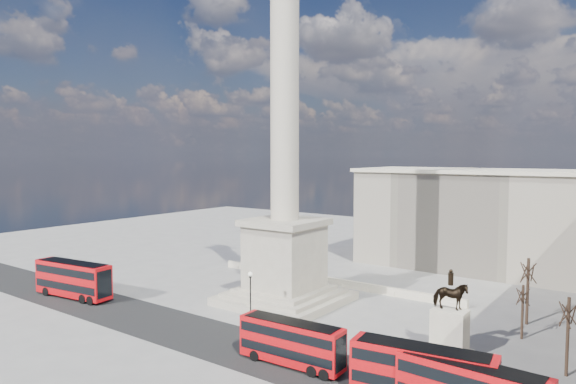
# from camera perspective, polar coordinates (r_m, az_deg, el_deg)

# --- Properties ---
(ground) EXTENTS (180.00, 180.00, 0.00)m
(ground) POSITION_cam_1_polar(r_m,az_deg,el_deg) (63.97, -3.11, -13.13)
(ground) COLOR gray
(ground) RESTS_ON ground
(asphalt_road) EXTENTS (120.00, 9.00, 0.01)m
(asphalt_road) POSITION_cam_1_polar(r_m,az_deg,el_deg) (53.72, -5.89, -16.58)
(asphalt_road) COLOR #262626
(asphalt_road) RESTS_ON ground
(nelsons_column) EXTENTS (14.00, 14.00, 49.85)m
(nelsons_column) POSITION_cam_1_polar(r_m,az_deg,el_deg) (65.29, -0.37, -1.18)
(nelsons_column) COLOR #AFA692
(nelsons_column) RESTS_ON ground
(balustrade_wall) EXTENTS (40.00, 0.60, 1.10)m
(balustrade_wall) POSITION_cam_1_polar(r_m,az_deg,el_deg) (76.38, 4.65, -9.82)
(balustrade_wall) COLOR beige
(balustrade_wall) RESTS_ON ground
(building_northeast) EXTENTS (51.00, 17.00, 16.60)m
(building_northeast) POSITION_cam_1_polar(r_m,az_deg,el_deg) (89.76, 23.99, -3.02)
(building_northeast) COLOR beige
(building_northeast) RESTS_ON ground
(red_bus_a) EXTENTS (12.17, 4.15, 4.84)m
(red_bus_a) POSITION_cam_1_polar(r_m,az_deg,el_deg) (74.60, -22.72, -8.91)
(red_bus_a) COLOR red
(red_bus_a) RESTS_ON ground
(red_bus_b) EXTENTS (10.18, 2.80, 4.09)m
(red_bus_b) POSITION_cam_1_polar(r_m,az_deg,el_deg) (48.11, 0.43, -16.37)
(red_bus_b) COLOR red
(red_bus_b) RESTS_ON ground
(red_bus_d) EXTENTS (11.17, 3.97, 4.43)m
(red_bus_d) POSITION_cam_1_polar(r_m,az_deg,el_deg) (42.80, 14.78, -18.95)
(red_bus_d) COLOR red
(red_bus_d) RESTS_ON ground
(victorian_lamp) EXTENTS (0.50, 0.50, 5.78)m
(victorian_lamp) POSITION_cam_1_polar(r_m,az_deg,el_deg) (59.34, -4.20, -11.09)
(victorian_lamp) COLOR black
(victorian_lamp) RESTS_ON ground
(equestrian_statue) EXTENTS (3.96, 2.97, 8.26)m
(equestrian_statue) POSITION_cam_1_polar(r_m,az_deg,el_deg) (52.54, 17.52, -13.94)
(equestrian_statue) COLOR beige
(equestrian_statue) RESTS_ON ground
(bare_tree_near) EXTENTS (1.66, 1.66, 7.26)m
(bare_tree_near) POSITION_cam_1_polar(r_m,az_deg,el_deg) (50.87, 28.73, -11.52)
(bare_tree_near) COLOR #332319
(bare_tree_near) RESTS_ON ground
(bare_tree_mid) EXTENTS (1.57, 1.57, 5.95)m
(bare_tree_mid) POSITION_cam_1_polar(r_m,az_deg,el_deg) (58.89, 24.66, -10.30)
(bare_tree_mid) COLOR #332319
(bare_tree_mid) RESTS_ON ground
(bare_tree_far) EXTENTS (1.93, 1.93, 7.89)m
(bare_tree_far) POSITION_cam_1_polar(r_m,az_deg,el_deg) (63.72, 25.14, -7.82)
(bare_tree_far) COLOR #332319
(bare_tree_far) RESTS_ON ground
(pedestrian_walking) EXTENTS (0.65, 0.45, 1.70)m
(pedestrian_walking) POSITION_cam_1_polar(r_m,az_deg,el_deg) (46.46, 17.64, -19.07)
(pedestrian_walking) COLOR #202525
(pedestrian_walking) RESTS_ON ground
(pedestrian_crossing) EXTENTS (0.48, 0.99, 1.64)m
(pedestrian_crossing) POSITION_cam_1_polar(r_m,az_deg,el_deg) (50.99, 13.35, -16.86)
(pedestrian_crossing) COLOR #202525
(pedestrian_crossing) RESTS_ON ground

